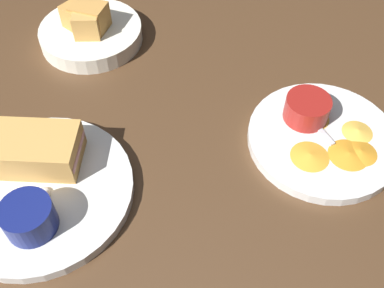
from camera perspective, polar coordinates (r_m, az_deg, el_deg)
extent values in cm
cube|color=#4C331E|center=(68.73, -7.74, -1.99)|extent=(110.00, 110.00, 3.00)
cylinder|color=silver|center=(65.61, -18.64, -5.64)|extent=(25.66, 25.66, 1.60)
cube|color=tan|center=(66.13, -19.54, -0.66)|extent=(14.61, 10.93, 4.80)
cube|color=#DB938E|center=(66.13, -19.54, -0.66)|extent=(14.69, 10.42, 0.80)
cylinder|color=navy|center=(60.26, -19.90, -8.70)|extent=(6.60, 6.60, 4.21)
cylinder|color=black|center=(58.87, -20.34, -7.86)|extent=(5.41, 5.41, 0.60)
cube|color=silver|center=(66.39, -17.07, -2.45)|extent=(2.16, 5.52, 0.40)
ellipsoid|color=silver|center=(63.49, -18.42, -6.36)|extent=(2.93, 3.65, 0.80)
cylinder|color=silver|center=(70.40, 16.12, 0.61)|extent=(22.30, 22.30, 1.60)
cylinder|color=maroon|center=(70.28, 14.30, 4.34)|extent=(6.77, 6.77, 3.68)
cylinder|color=olive|center=(69.27, 14.53, 5.15)|extent=(5.55, 5.55, 0.60)
cube|color=silver|center=(69.88, 16.02, 1.49)|extent=(4.50, 4.40, 0.40)
ellipsoid|color=silver|center=(72.32, 13.49, 4.57)|extent=(3.83, 3.81, 0.80)
cone|color=gold|center=(71.44, 14.99, 3.29)|extent=(5.68, 5.68, 0.60)
cone|color=orange|center=(69.12, 20.50, -0.91)|extent=(6.66, 6.66, 0.60)
cone|color=gold|center=(71.60, 20.17, 1.57)|extent=(6.50, 6.50, 0.60)
cone|color=gold|center=(66.52, 14.67, -1.38)|extent=(7.70, 7.70, 0.60)
cone|color=orange|center=(68.31, 19.17, -1.16)|extent=(8.21, 8.21, 0.60)
cylinder|color=silver|center=(86.50, -12.58, 13.37)|extent=(18.38, 18.38, 3.00)
cube|color=#C68C42|center=(84.67, -13.87, 15.20)|extent=(7.19, 6.27, 4.14)
cube|color=tan|center=(83.50, -13.02, 14.91)|extent=(6.20, 7.15, 4.35)
cube|color=#C68C42|center=(84.20, -12.79, 15.41)|extent=(6.07, 4.49, 4.61)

